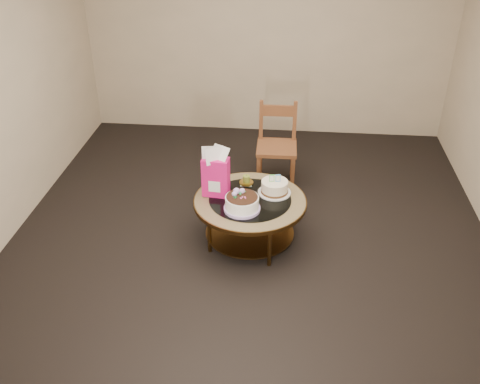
# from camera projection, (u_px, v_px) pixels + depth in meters

# --- Properties ---
(ground) EXTENTS (5.00, 5.00, 0.00)m
(ground) POSITION_uv_depth(u_px,v_px,m) (250.00, 240.00, 5.03)
(ground) COLOR black
(ground) RESTS_ON ground
(room_walls) EXTENTS (4.52, 5.02, 2.61)m
(room_walls) POSITION_uv_depth(u_px,v_px,m) (251.00, 83.00, 4.22)
(room_walls) COLOR tan
(room_walls) RESTS_ON ground
(coffee_table) EXTENTS (1.02, 1.02, 0.46)m
(coffee_table) POSITION_uv_depth(u_px,v_px,m) (250.00, 207.00, 4.83)
(coffee_table) COLOR brown
(coffee_table) RESTS_ON ground
(decorated_cake) EXTENTS (0.32, 0.32, 0.18)m
(decorated_cake) POSITION_uv_depth(u_px,v_px,m) (242.00, 204.00, 4.61)
(decorated_cake) COLOR #BA9ADA
(decorated_cake) RESTS_ON coffee_table
(cream_cake) EXTENTS (0.30, 0.30, 0.19)m
(cream_cake) POSITION_uv_depth(u_px,v_px,m) (275.00, 187.00, 4.85)
(cream_cake) COLOR silver
(cream_cake) RESTS_ON coffee_table
(gift_bag) EXTENTS (0.25, 0.19, 0.47)m
(gift_bag) POSITION_uv_depth(u_px,v_px,m) (216.00, 172.00, 4.74)
(gift_bag) COLOR #E01580
(gift_bag) RESTS_ON coffee_table
(pillar_candle) EXTENTS (0.13, 0.13, 0.10)m
(pillar_candle) POSITION_uv_depth(u_px,v_px,m) (246.00, 181.00, 5.00)
(pillar_candle) COLOR #E3D35D
(pillar_candle) RESTS_ON coffee_table
(dining_chair) EXTENTS (0.43, 0.43, 0.91)m
(dining_chair) POSITION_uv_depth(u_px,v_px,m) (277.00, 145.00, 5.71)
(dining_chair) COLOR brown
(dining_chair) RESTS_ON ground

